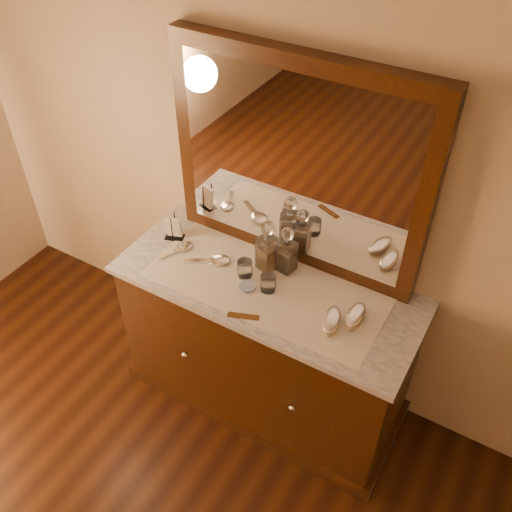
# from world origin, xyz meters

# --- Properties ---
(dresser_cabinet) EXTENTS (1.40, 0.55, 0.82)m
(dresser_cabinet) POSITION_xyz_m (0.00, 1.96, 0.41)
(dresser_cabinet) COLOR black
(dresser_cabinet) RESTS_ON floor
(dresser_plinth) EXTENTS (1.46, 0.59, 0.08)m
(dresser_plinth) POSITION_xyz_m (0.00, 1.96, 0.04)
(dresser_plinth) COLOR black
(dresser_plinth) RESTS_ON floor
(knob_left) EXTENTS (0.04, 0.04, 0.04)m
(knob_left) POSITION_xyz_m (-0.30, 1.67, 0.45)
(knob_left) COLOR silver
(knob_left) RESTS_ON dresser_cabinet
(knob_right) EXTENTS (0.04, 0.04, 0.04)m
(knob_right) POSITION_xyz_m (0.30, 1.67, 0.45)
(knob_right) COLOR silver
(knob_right) RESTS_ON dresser_cabinet
(marble_top) EXTENTS (1.44, 0.59, 0.03)m
(marble_top) POSITION_xyz_m (0.00, 1.96, 0.83)
(marble_top) COLOR white
(marble_top) RESTS_ON dresser_cabinet
(mirror_frame) EXTENTS (1.20, 0.08, 1.00)m
(mirror_frame) POSITION_xyz_m (0.00, 2.20, 1.35)
(mirror_frame) COLOR black
(mirror_frame) RESTS_ON marble_top
(mirror_glass) EXTENTS (1.06, 0.01, 0.86)m
(mirror_glass) POSITION_xyz_m (0.00, 2.17, 1.35)
(mirror_glass) COLOR white
(mirror_glass) RESTS_ON marble_top
(lace_runner) EXTENTS (1.10, 0.45, 0.00)m
(lace_runner) POSITION_xyz_m (0.00, 1.94, 0.85)
(lace_runner) COLOR silver
(lace_runner) RESTS_ON marble_top
(pin_dish) EXTENTS (0.09, 0.09, 0.01)m
(pin_dish) POSITION_xyz_m (-0.06, 1.89, 0.86)
(pin_dish) COLOR silver
(pin_dish) RESTS_ON lace_runner
(comb) EXTENTS (0.14, 0.07, 0.01)m
(comb) POSITION_xyz_m (0.01, 1.73, 0.86)
(comb) COLOR brown
(comb) RESTS_ON lace_runner
(napkin_rack) EXTENTS (0.11, 0.08, 0.14)m
(napkin_rack) POSITION_xyz_m (-0.57, 2.01, 0.91)
(napkin_rack) COLOR black
(napkin_rack) RESTS_ON marble_top
(decanter_left) EXTENTS (0.10, 0.10, 0.27)m
(decanter_left) POSITION_xyz_m (-0.05, 2.05, 0.96)
(decanter_left) COLOR brown
(decanter_left) RESTS_ON lace_runner
(decanter_right) EXTENTS (0.09, 0.09, 0.25)m
(decanter_right) POSITION_xyz_m (0.03, 2.08, 0.95)
(decanter_right) COLOR brown
(decanter_right) RESTS_ON lace_runner
(brush_near) EXTENTS (0.11, 0.18, 0.04)m
(brush_near) POSITION_xyz_m (0.36, 1.88, 0.88)
(brush_near) COLOR #9D8A60
(brush_near) RESTS_ON lace_runner
(brush_far) EXTENTS (0.08, 0.16, 0.04)m
(brush_far) POSITION_xyz_m (0.43, 1.95, 0.88)
(brush_far) COLOR #9D8A60
(brush_far) RESTS_ON lace_runner
(hand_mirror_outer) EXTENTS (0.11, 0.19, 0.02)m
(hand_mirror_outer) POSITION_xyz_m (-0.48, 1.95, 0.86)
(hand_mirror_outer) COLOR silver
(hand_mirror_outer) RESTS_ON lace_runner
(hand_mirror_inner) EXTENTS (0.22, 0.16, 0.02)m
(hand_mirror_inner) POSITION_xyz_m (-0.29, 1.96, 0.86)
(hand_mirror_inner) COLOR silver
(hand_mirror_inner) RESTS_ON lace_runner
(tumblers) EXTENTS (0.21, 0.10, 0.08)m
(tumblers) POSITION_xyz_m (-0.05, 1.94, 0.89)
(tumblers) COLOR white
(tumblers) RESTS_ON lace_runner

